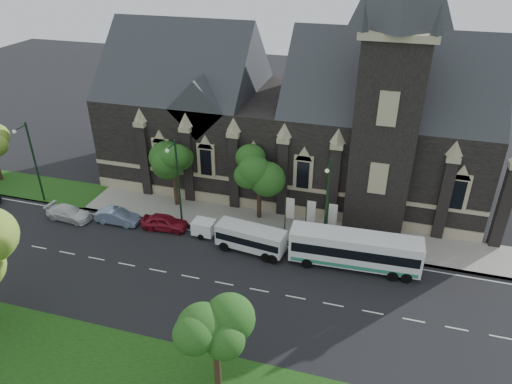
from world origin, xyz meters
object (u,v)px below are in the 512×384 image
at_px(box_trailer, 204,227).
at_px(sedan, 118,216).
at_px(tree_walk_right, 262,166).
at_px(street_lamp_near, 327,200).
at_px(banner_flag_left, 288,210).
at_px(car_far_red, 165,222).
at_px(tree_park_east, 219,332).
at_px(street_lamp_far, 33,159).
at_px(tree_walk_left, 175,155).
at_px(car_far_white, 69,213).
at_px(banner_flag_right, 331,216).
at_px(street_lamp_mid, 177,179).
at_px(banner_flag_center, 309,213).
at_px(shuttle_bus, 251,238).
at_px(tour_coach, 355,250).

distance_m(box_trailer, sedan, 9.03).
distance_m(tree_walk_right, street_lamp_near, 7.72).
distance_m(banner_flag_left, car_far_red, 11.99).
height_order(tree_park_east, street_lamp_far, street_lamp_far).
bearing_deg(tree_walk_left, box_trailer, -44.82).
xyz_separation_m(tree_walk_right, car_far_white, (-18.47, -5.68, -5.13)).
bearing_deg(tree_walk_right, tree_park_east, -81.58).
height_order(street_lamp_far, banner_flag_right, street_lamp_far).
bearing_deg(street_lamp_mid, banner_flag_left, 10.50).
relative_size(street_lamp_near, banner_flag_left, 2.25).
relative_size(street_lamp_mid, car_far_red, 2.01).
height_order(tree_park_east, banner_flag_center, tree_park_east).
xyz_separation_m(banner_flag_center, shuttle_bus, (-4.46, -4.01, -0.97)).
bearing_deg(shuttle_bus, tree_park_east, -73.48).
xyz_separation_m(banner_flag_left, car_far_white, (-21.54, -3.97, -1.70)).
distance_m(tree_park_east, banner_flag_center, 18.58).
xyz_separation_m(box_trailer, car_far_red, (-4.07, -0.03, -0.14)).
distance_m(tree_park_east, banner_flag_left, 18.46).
bearing_deg(banner_flag_right, sedan, -171.00).
distance_m(tree_walk_right, tour_coach, 11.86).
height_order(tree_walk_right, banner_flag_center, tree_walk_right).
relative_size(street_lamp_near, shuttle_bus, 1.39).
xyz_separation_m(tree_park_east, banner_flag_center, (2.11, 18.32, -2.24)).
relative_size(street_lamp_near, tour_coach, 0.81).
xyz_separation_m(street_lamp_far, car_far_white, (4.75, -2.06, -4.43)).
bearing_deg(shuttle_bus, sedan, -175.96).
height_order(street_lamp_near, street_lamp_mid, same).
height_order(tour_coach, box_trailer, tour_coach).
xyz_separation_m(street_lamp_far, banner_flag_right, (30.29, 1.91, -2.73)).
distance_m(tree_park_east, sedan, 22.59).
distance_m(tree_walk_right, car_far_white, 19.99).
bearing_deg(car_far_white, sedan, -77.93).
xyz_separation_m(street_lamp_mid, car_far_white, (-11.25, -2.06, -4.43)).
distance_m(street_lamp_near, street_lamp_mid, 14.00).
distance_m(street_lamp_near, sedan, 20.69).
bearing_deg(shuttle_bus, banner_flag_left, 65.69).
xyz_separation_m(tree_walk_left, shuttle_bus, (9.62, -5.72, -4.32)).
xyz_separation_m(street_lamp_near, box_trailer, (-11.16, -1.00, -4.21)).
xyz_separation_m(tree_park_east, tour_coach, (6.76, 14.59, -2.87)).
bearing_deg(street_lamp_near, street_lamp_mid, 180.00).
bearing_deg(banner_flag_left, street_lamp_mid, -169.50).
bearing_deg(tree_walk_left, car_far_red, -83.02).
relative_size(banner_flag_left, box_trailer, 1.33).
distance_m(tree_walk_right, tree_walk_left, 9.01).
relative_size(tree_walk_right, car_far_white, 1.65).
bearing_deg(shuttle_bus, banner_flag_center, 49.18).
bearing_deg(tree_walk_left, banner_flag_right, -6.04).
distance_m(tree_walk_left, banner_flag_right, 16.52).
distance_m(street_lamp_near, shuttle_bus, 7.50).
bearing_deg(box_trailer, banner_flag_center, 20.04).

